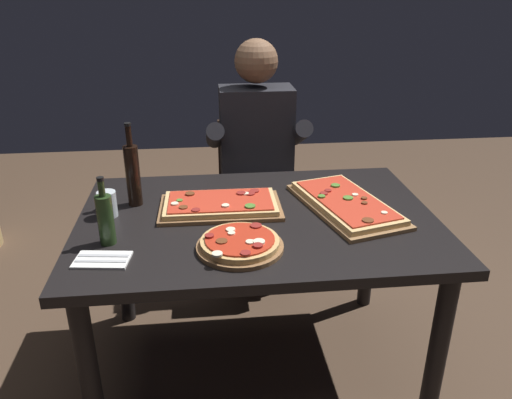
# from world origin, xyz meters

# --- Properties ---
(ground_plane) EXTENTS (6.40, 6.40, 0.00)m
(ground_plane) POSITION_xyz_m (0.00, 0.00, 0.00)
(ground_plane) COLOR #4C3828
(dining_table) EXTENTS (1.40, 0.96, 0.74)m
(dining_table) POSITION_xyz_m (0.00, 0.00, 0.64)
(dining_table) COLOR black
(dining_table) RESTS_ON ground_plane
(pizza_rectangular_front) EXTENTS (0.49, 0.28, 0.05)m
(pizza_rectangular_front) POSITION_xyz_m (-0.14, 0.08, 0.76)
(pizza_rectangular_front) COLOR brown
(pizza_rectangular_front) RESTS_ON dining_table
(pizza_rectangular_left) EXTENTS (0.41, 0.60, 0.05)m
(pizza_rectangular_left) POSITION_xyz_m (0.37, 0.04, 0.76)
(pizza_rectangular_left) COLOR olive
(pizza_rectangular_left) RESTS_ON dining_table
(pizza_round_far) EXTENTS (0.30, 0.30, 0.05)m
(pizza_round_far) POSITION_xyz_m (-0.09, -0.25, 0.76)
(pizza_round_far) COLOR brown
(pizza_round_far) RESTS_ON dining_table
(wine_bottle_dark) EXTENTS (0.06, 0.06, 0.25)m
(wine_bottle_dark) POSITION_xyz_m (-0.55, -0.16, 0.84)
(wine_bottle_dark) COLOR #233819
(wine_bottle_dark) RESTS_ON dining_table
(oil_bottle_amber) EXTENTS (0.06, 0.06, 0.35)m
(oil_bottle_amber) POSITION_xyz_m (-0.49, 0.17, 0.88)
(oil_bottle_amber) COLOR black
(oil_bottle_amber) RESTS_ON dining_table
(tumbler_near_camera) EXTENTS (0.07, 0.07, 0.10)m
(tumbler_near_camera) POSITION_xyz_m (-0.58, 0.07, 0.79)
(tumbler_near_camera) COLOR silver
(tumbler_near_camera) RESTS_ON dining_table
(napkin_cutlery_set) EXTENTS (0.19, 0.13, 0.01)m
(napkin_cutlery_set) POSITION_xyz_m (-0.55, -0.28, 0.74)
(napkin_cutlery_set) COLOR white
(napkin_cutlery_set) RESTS_ON dining_table
(diner_chair) EXTENTS (0.44, 0.44, 0.87)m
(diner_chair) POSITION_xyz_m (0.08, 0.86, 0.49)
(diner_chair) COLOR black
(diner_chair) RESTS_ON ground_plane
(seated_diner) EXTENTS (0.53, 0.41, 1.33)m
(seated_diner) POSITION_xyz_m (0.08, 0.74, 0.74)
(seated_diner) COLOR #23232D
(seated_diner) RESTS_ON ground_plane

